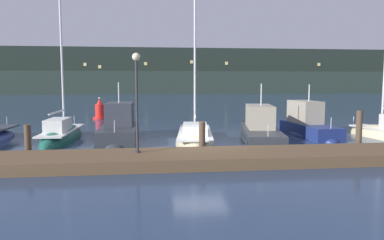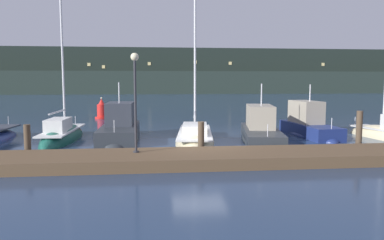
{
  "view_description": "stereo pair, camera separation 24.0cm",
  "coord_description": "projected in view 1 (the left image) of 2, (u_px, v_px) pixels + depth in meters",
  "views": [
    {
      "loc": [
        -2.41,
        -16.99,
        3.32
      ],
      "look_at": [
        0.0,
        3.04,
        1.2
      ],
      "focal_mm": 35.0,
      "sensor_mm": 36.0,
      "label": 1
    },
    {
      "loc": [
        -2.17,
        -17.02,
        3.32
      ],
      "look_at": [
        0.0,
        3.04,
        1.2
      ],
      "focal_mm": 35.0,
      "sensor_mm": 36.0,
      "label": 2
    }
  ],
  "objects": [
    {
      "name": "dock",
      "position": [
        208.0,
        158.0,
        15.06
      ],
      "size": [
        38.7,
        2.8,
        0.45
      ],
      "primitive_type": "cube",
      "color": "brown",
      "rests_on": "ground"
    },
    {
      "name": "motorboat_berth_4",
      "position": [
        120.0,
        133.0,
        21.07
      ],
      "size": [
        2.22,
        6.3,
        3.82
      ],
      "color": "#2D3338",
      "rests_on": "ground"
    },
    {
      "name": "mooring_pile_2",
      "position": [
        202.0,
        139.0,
        16.63
      ],
      "size": [
        0.28,
        0.28,
        1.51
      ],
      "primitive_type": "cylinder",
      "color": "#4C3D2D",
      "rests_on": "ground"
    },
    {
      "name": "ground_plane",
      "position": [
        200.0,
        152.0,
        17.41
      ],
      "size": [
        400.0,
        400.0,
        0.0
      ],
      "primitive_type": "plane",
      "color": "navy"
    },
    {
      "name": "hillside_backdrop",
      "position": [
        152.0,
        73.0,
        105.08
      ],
      "size": [
        240.0,
        23.0,
        12.07
      ],
      "color": "#1E2823",
      "rests_on": "ground"
    },
    {
      "name": "mooring_pile_1",
      "position": [
        28.0,
        142.0,
        15.75
      ],
      "size": [
        0.28,
        0.28,
        1.49
      ],
      "primitive_type": "cylinder",
      "color": "#4C3D2D",
      "rests_on": "ground"
    },
    {
      "name": "motorboat_berth_6",
      "position": [
        260.0,
        135.0,
        20.88
      ],
      "size": [
        3.28,
        7.2,
        3.79
      ],
      "color": "#2D3338",
      "rests_on": "ground"
    },
    {
      "name": "motorboat_berth_7",
      "position": [
        308.0,
        129.0,
        22.75
      ],
      "size": [
        2.16,
        5.87,
        3.61
      ],
      "color": "navy",
      "rests_on": "ground"
    },
    {
      "name": "channel_buoy",
      "position": [
        100.0,
        111.0,
        32.71
      ],
      "size": [
        1.19,
        1.19,
        1.89
      ],
      "color": "red",
      "rests_on": "ground"
    },
    {
      "name": "sailboat_berth_5",
      "position": [
        195.0,
        141.0,
        20.23
      ],
      "size": [
        2.96,
        7.59,
        9.97
      ],
      "color": "beige",
      "rests_on": "ground"
    },
    {
      "name": "mooring_pile_3",
      "position": [
        359.0,
        131.0,
        17.49
      ],
      "size": [
        0.28,
        0.28,
        1.94
      ],
      "primitive_type": "cylinder",
      "color": "#4C3D2D",
      "rests_on": "ground"
    },
    {
      "name": "dock_lamppost",
      "position": [
        137.0,
        86.0,
        14.75
      ],
      "size": [
        0.32,
        0.32,
        3.96
      ],
      "color": "#2D2D33",
      "rests_on": "dock"
    },
    {
      "name": "sailboat_berth_3",
      "position": [
        62.0,
        138.0,
        20.87
      ],
      "size": [
        1.86,
        6.76,
        9.49
      ],
      "color": "#195647",
      "rests_on": "ground"
    }
  ]
}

